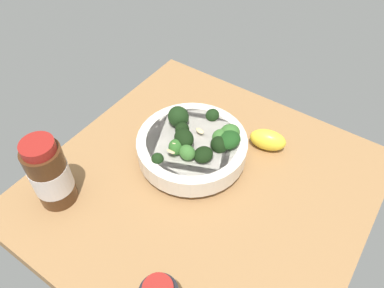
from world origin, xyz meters
The scene contains 4 objects.
ground_plane centered at (0.00, 0.00, -2.07)cm, with size 59.50×59.50×4.14cm, color #996D42.
bowl_of_broccoli centered at (5.18, -4.48, 3.78)cm, with size 21.76×21.76×9.55cm.
lemon_wedge centered at (-5.80, -15.51, 2.21)cm, with size 7.51×4.09×4.42cm, color yellow.
bottle_short centered at (20.24, 17.67, 6.80)cm, with size 6.87×6.87×14.65cm.
Camera 1 is at (-22.60, 36.32, 57.52)cm, focal length 34.65 mm.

